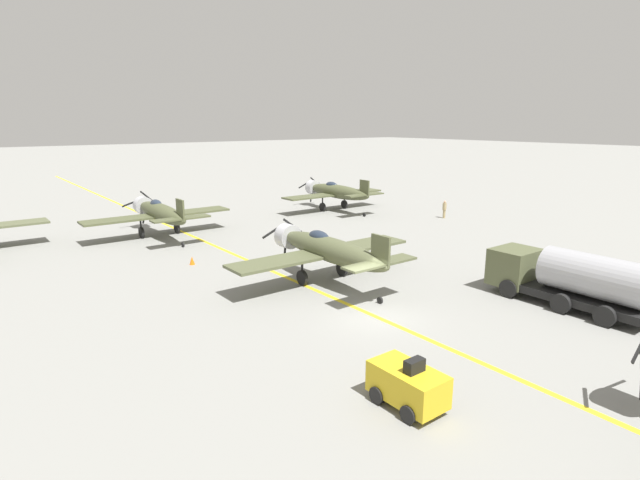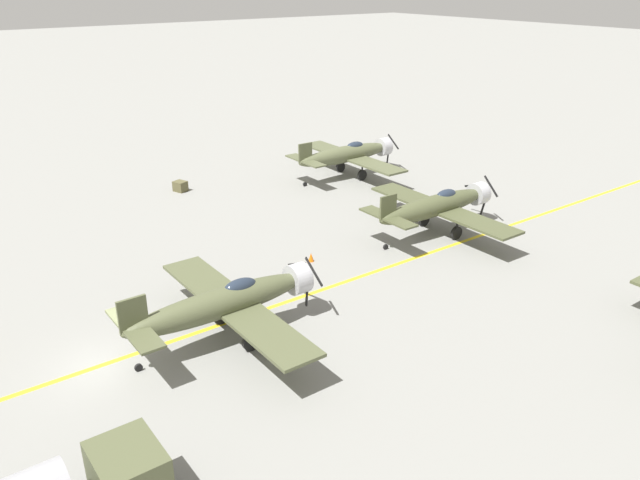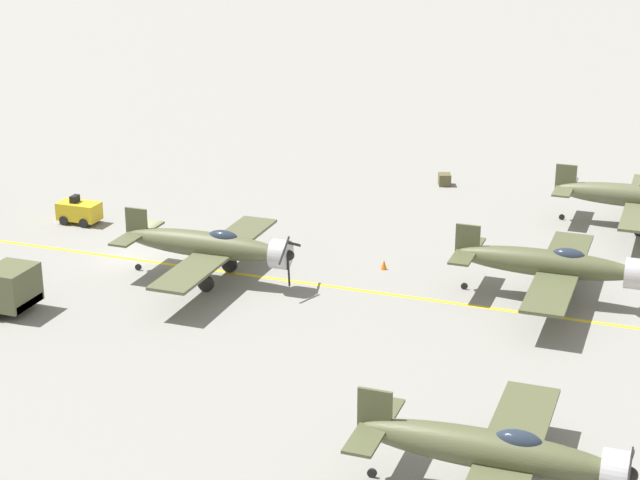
{
  "view_description": "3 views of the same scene",
  "coord_description": "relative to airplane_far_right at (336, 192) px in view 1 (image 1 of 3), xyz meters",
  "views": [
    {
      "loc": [
        -15.99,
        -16.81,
        9.3
      ],
      "look_at": [
        2.29,
        7.21,
        2.1
      ],
      "focal_mm": 28.0,
      "sensor_mm": 36.0,
      "label": 1
    },
    {
      "loc": [
        24.89,
        -6.32,
        16.27
      ],
      "look_at": [
        0.28,
        11.71,
        3.22
      ],
      "focal_mm": 35.0,
      "sensor_mm": 36.0,
      "label": 2
    },
    {
      "loc": [
        50.27,
        29.53,
        21.64
      ],
      "look_at": [
        1.74,
        11.82,
        3.24
      ],
      "focal_mm": 60.0,
      "sensor_mm": 36.0,
      "label": 3
    }
  ],
  "objects": [
    {
      "name": "ground_crew_walking",
      "position": [
        5.71,
        -9.91,
        -1.06
      ],
      "size": [
        0.38,
        0.38,
        1.74
      ],
      "color": "tan",
      "rests_on": "ground"
    },
    {
      "name": "ground_plane",
      "position": [
        -17.26,
        -24.1,
        -2.01
      ],
      "size": [
        400.0,
        400.0,
        0.0
      ],
      "primitive_type": "plane",
      "color": "gray"
    },
    {
      "name": "taxiway_stripe",
      "position": [
        -17.26,
        -24.1,
        -2.01
      ],
      "size": [
        0.3,
        160.0,
        0.01
      ],
      "primitive_type": "cube",
      "color": "yellow",
      "rests_on": "ground"
    },
    {
      "name": "airplane_far_right",
      "position": [
        0.0,
        0.0,
        0.0
      ],
      "size": [
        12.0,
        9.98,
        3.65
      ],
      "rotation": [
        0.0,
        0.0,
        0.13
      ],
      "color": "#4E5335",
      "rests_on": "ground"
    },
    {
      "name": "fuel_tanker",
      "position": [
        -8.45,
        -29.18,
        -0.5
      ],
      "size": [
        2.68,
        8.0,
        2.98
      ],
      "color": "black",
      "rests_on": "ground"
    },
    {
      "name": "airplane_far_center",
      "position": [
        -19.33,
        -0.9,
        0.0
      ],
      "size": [
        12.0,
        9.98,
        3.65
      ],
      "rotation": [
        0.0,
        0.0,
        0.04
      ],
      "color": "#4D5334",
      "rests_on": "ground"
    },
    {
      "name": "tow_tractor",
      "position": [
        -21.86,
        -30.75,
        -1.22
      ],
      "size": [
        1.57,
        2.6,
        1.79
      ],
      "color": "gold",
      "rests_on": "ground"
    },
    {
      "name": "traffic_cone",
      "position": [
        -20.69,
        -10.36,
        -1.74
      ],
      "size": [
        0.36,
        0.36,
        0.55
      ],
      "primitive_type": "cone",
      "color": "orange",
      "rests_on": "ground"
    },
    {
      "name": "airplane_mid_center",
      "position": [
        -15.84,
        -18.66,
        0.0
      ],
      "size": [
        12.0,
        9.98,
        3.65
      ],
      "rotation": [
        0.0,
        0.0,
        -0.25
      ],
      "color": "#53583A",
      "rests_on": "ground"
    }
  ]
}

